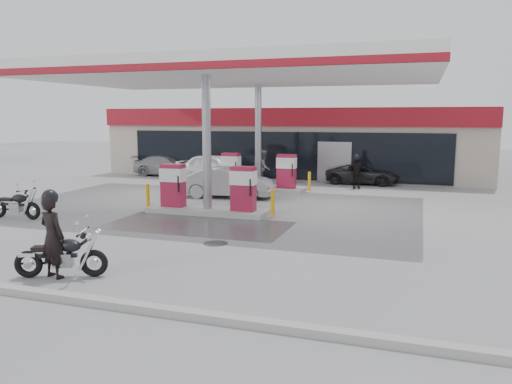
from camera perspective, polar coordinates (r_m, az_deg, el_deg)
ground at (r=16.74m, az=-8.30°, el=-3.67°), size 90.00×90.00×0.00m
wet_patch at (r=16.52m, az=-6.74°, el=-3.79°), size 6.00×3.00×0.00m
drain_cover at (r=14.15m, az=-4.65°, el=-5.87°), size 0.70×0.70×0.01m
kerb at (r=11.15m, az=-24.88°, el=-10.32°), size 28.00×0.25×0.15m
store_building at (r=31.45m, az=4.78°, el=5.82°), size 22.00×8.22×4.00m
canopy at (r=21.01m, az=-2.35°, el=13.36°), size 16.00×10.02×5.51m
pump_island_near at (r=18.38m, az=-5.56°, el=-0.26°), size 5.14×1.30×1.78m
pump_island_far at (r=23.94m, az=0.25°, el=1.85°), size 5.14×1.30×1.78m
main_motorcycle at (r=11.92m, az=-21.23°, el=-6.91°), size 1.95×1.01×1.05m
biker_main at (r=11.87m, az=-22.25°, el=-4.74°), size 0.76×0.59×1.86m
parked_motorcycle at (r=19.29m, az=-25.74°, el=-1.39°), size 2.06×0.79×1.06m
sedan_white at (r=27.16m, az=-4.62°, el=2.76°), size 4.66×2.26×1.53m
attendant at (r=25.81m, az=0.87°, el=2.79°), size 0.82×0.98×1.82m
hatchback_silver at (r=21.92m, az=-3.24°, el=1.09°), size 4.18×1.87×1.33m
parked_car_left at (r=30.40m, az=-10.10°, el=2.97°), size 4.19×1.75×1.21m
parked_car_right at (r=26.92m, az=12.09°, el=2.03°), size 3.83×1.80×1.06m
biker_walking at (r=25.13m, az=11.40°, el=2.21°), size 1.00×0.62×1.60m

